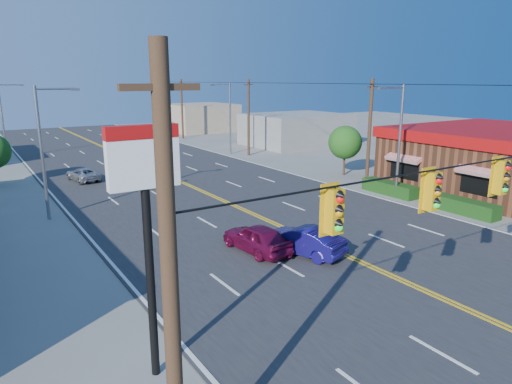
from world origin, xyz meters
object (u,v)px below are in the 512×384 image
car_blue (303,242)px  kfc (495,158)px  car_silver (83,175)px  pizza_hut_sign (146,202)px  car_magenta (257,239)px  car_white (144,178)px

car_blue → kfc: bearing=170.9°
kfc → car_silver: kfc is taller
pizza_hut_sign → car_magenta: bearing=39.9°
car_silver → pizza_hut_sign: bearing=73.0°
car_magenta → car_silver: car_magenta is taller
pizza_hut_sign → car_magenta: size_ratio=1.67×
kfc → car_magenta: (-23.22, -1.57, -1.68)m
car_white → car_silver: 5.72m
car_white → car_blue: bearing=71.3°
pizza_hut_sign → kfc: bearing=14.5°
car_white → car_magenta: bearing=66.0°
car_magenta → car_silver: bearing=-85.8°
car_magenta → car_silver: (-3.38, 21.56, -0.15)m
kfc → pizza_hut_sign: 32.04m
car_blue → car_silver: 23.62m
pizza_hut_sign → car_blue: pizza_hut_sign is taller
kfc → car_silver: 33.32m
car_silver → car_blue: bearing=94.1°
car_blue → car_magenta: bearing=-58.5°
car_silver → car_white: bearing=122.8°
kfc → car_blue: size_ratio=3.89×
car_magenta → car_blue: car_magenta is taller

